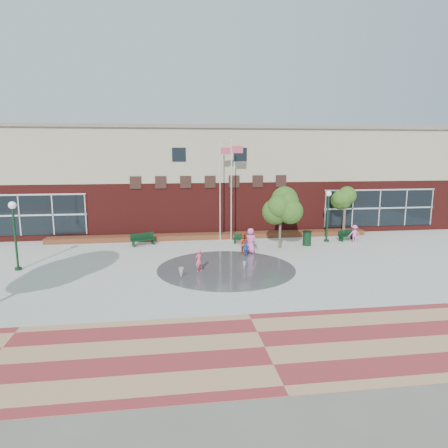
{
  "coord_description": "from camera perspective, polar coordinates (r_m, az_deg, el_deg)",
  "views": [
    {
      "loc": [
        -3.32,
        -20.22,
        7.09
      ],
      "look_at": [
        0.0,
        4.0,
        2.6
      ],
      "focal_mm": 32.0,
      "sensor_mm": 36.0,
      "label": 1
    }
  ],
  "objects": [
    {
      "name": "trash_can",
      "position": [
        30.87,
        11.76,
        -2.01
      ],
      "size": [
        0.68,
        0.68,
        1.12
      ],
      "color": "black",
      "rests_on": "ground"
    },
    {
      "name": "flagpole_left",
      "position": [
        31.6,
        -0.49,
        5.38
      ],
      "size": [
        0.91,
        0.18,
        7.76
      ],
      "rotation": [
        0.0,
        0.0,
        0.12
      ],
      "color": "white",
      "rests_on": "ground"
    },
    {
      "name": "adult_pink",
      "position": [
        27.99,
        3.81,
        -2.4
      ],
      "size": [
        1.04,
        0.94,
        1.79
      ],
      "primitive_type": "imported",
      "rotation": [
        0.0,
        0.0,
        2.59
      ],
      "color": "#E55CAC",
      "rests_on": "ground"
    },
    {
      "name": "tree_mid",
      "position": [
        29.18,
        8.1,
        2.72
      ],
      "size": [
        2.64,
        2.64,
        4.45
      ],
      "color": "#49372C",
      "rests_on": "ground"
    },
    {
      "name": "bench_right",
      "position": [
        33.47,
        17.12,
        -1.82
      ],
      "size": [
        1.69,
        1.11,
        0.83
      ],
      "rotation": [
        0.0,
        0.0,
        0.43
      ],
      "color": "black",
      "rests_on": "ground"
    },
    {
      "name": "water_jet_b",
      "position": [
        24.24,
        2.9,
        -6.61
      ],
      "size": [
        0.22,
        0.22,
        0.5
      ],
      "primitive_type": "cone",
      "rotation": [
        3.14,
        0.0,
        0.0
      ],
      "color": "white",
      "rests_on": "ground"
    },
    {
      "name": "tree_small_right",
      "position": [
        34.66,
        16.93,
        3.2
      ],
      "size": [
        2.41,
        2.41,
        4.12
      ],
      "color": "#49372C",
      "rests_on": "ground"
    },
    {
      "name": "adult_red",
      "position": [
        27.55,
        2.76,
        -2.83
      ],
      "size": [
        0.86,
        0.72,
        1.58
      ],
      "primitive_type": "imported",
      "rotation": [
        0.0,
        0.0,
        2.97
      ],
      "color": "#C8401E",
      "rests_on": "ground"
    },
    {
      "name": "paver_band",
      "position": [
        15.36,
        5.84,
        -17.12
      ],
      "size": [
        46.0,
        6.0,
        0.01
      ],
      "primitive_type": "cube",
      "color": "maroon",
      "rests_on": "ground"
    },
    {
      "name": "flower_bed",
      "position": [
        32.76,
        -1.81,
        -2.09
      ],
      "size": [
        26.0,
        1.2,
        0.4
      ],
      "primitive_type": "cube",
      "color": "maroon",
      "rests_on": "ground"
    },
    {
      "name": "bench_left",
      "position": [
        30.89,
        -11.48,
        -2.5
      ],
      "size": [
        1.91,
        1.23,
        0.93
      ],
      "rotation": [
        0.0,
        0.0,
        0.42
      ],
      "color": "black",
      "rests_on": "ground"
    },
    {
      "name": "lamp_left",
      "position": [
        26.65,
        -27.76,
        -0.51
      ],
      "size": [
        0.44,
        0.44,
        4.18
      ],
      "color": "black",
      "rests_on": "ground"
    },
    {
      "name": "splash_pad",
      "position": [
        24.5,
        0.32,
        -6.4
      ],
      "size": [
        8.4,
        8.4,
        0.01
      ],
      "primitive_type": "cylinder",
      "color": "#383A3D",
      "rests_on": "ground"
    },
    {
      "name": "ground",
      "position": [
        21.68,
        1.45,
        -8.68
      ],
      "size": [
        120.0,
        120.0,
        0.0
      ],
      "primitive_type": "plane",
      "color": "#666056",
      "rests_on": "ground"
    },
    {
      "name": "flagpole_right",
      "position": [
        31.33,
        1.14,
        5.53
      ],
      "size": [
        0.98,
        0.16,
        7.92
      ],
      "rotation": [
        0.0,
        0.0,
        -0.03
      ],
      "color": "white",
      "rests_on": "ground"
    },
    {
      "name": "child_blue",
      "position": [
        27.06,
        3.14,
        -3.6
      ],
      "size": [
        0.68,
        0.57,
        1.09
      ],
      "primitive_type": "imported",
      "rotation": [
        0.0,
        0.0,
        2.58
      ],
      "color": "blue",
      "rests_on": "ground"
    },
    {
      "name": "lamp_right",
      "position": [
        32.19,
        14.62,
        1.89
      ],
      "size": [
        0.43,
        0.43,
        4.04
      ],
      "color": "black",
      "rests_on": "ground"
    },
    {
      "name": "person_bench",
      "position": [
        32.8,
        18.13,
        -1.34
      ],
      "size": [
        0.98,
        0.65,
        1.41
      ],
      "primitive_type": "imported",
      "rotation": [
        0.0,
        0.0,
        2.99
      ],
      "color": "#EB58AE",
      "rests_on": "ground"
    },
    {
      "name": "bench_mid",
      "position": [
        30.73,
        2.74,
        -2.46
      ],
      "size": [
        1.58,
        1.03,
        0.77
      ],
      "rotation": [
        0.0,
        0.0,
        -0.43
      ],
      "color": "black",
      "rests_on": "ground"
    },
    {
      "name": "child_splash",
      "position": [
        23.76,
        -3.61,
        -5.26
      ],
      "size": [
        0.6,
        0.55,
        1.37
      ],
      "primitive_type": "imported",
      "rotation": [
        0.0,
        0.0,
        3.75
      ],
      "color": "#E64A6F",
      "rests_on": "ground"
    },
    {
      "name": "water_jet_a",
      "position": [
        22.79,
        -6.14,
        -7.78
      ],
      "size": [
        0.31,
        0.31,
        0.61
      ],
      "primitive_type": "cone",
      "rotation": [
        3.14,
        0.0,
        0.0
      ],
      "color": "white",
      "rests_on": "ground"
    },
    {
      "name": "library_building",
      "position": [
        37.92,
        -2.78,
        6.7
      ],
      "size": [
        44.4,
        10.4,
        9.2
      ],
      "color": "#511513",
      "rests_on": "ground"
    },
    {
      "name": "plaza_concrete",
      "position": [
        25.45,
        0.0,
        -5.76
      ],
      "size": [
        46.0,
        18.0,
        0.01
      ],
      "primitive_type": "cube",
      "color": "#A8A8A0",
      "rests_on": "ground"
    }
  ]
}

